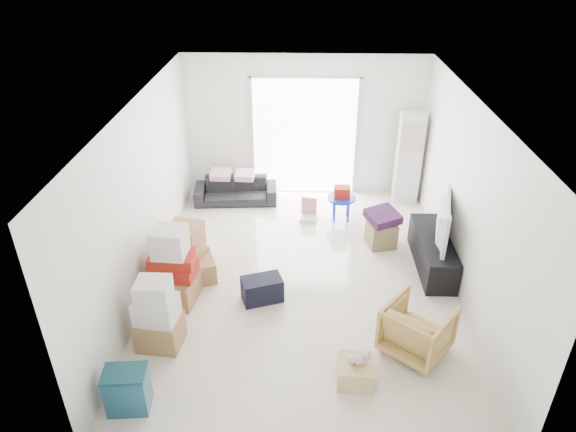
{
  "coord_description": "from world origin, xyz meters",
  "views": [
    {
      "loc": [
        -0.04,
        -6.27,
        4.66
      ],
      "look_at": [
        -0.23,
        0.2,
        0.99
      ],
      "focal_mm": 32.0,
      "sensor_mm": 36.0,
      "label": 1
    }
  ],
  "objects_px": {
    "ac_tower": "(409,158)",
    "television": "(435,234)",
    "sofa": "(236,187)",
    "storage_bins": "(127,390)",
    "wood_crate": "(355,372)",
    "tv_console": "(432,252)",
    "kids_table": "(342,196)",
    "armchair": "(418,327)",
    "ottoman": "(381,233)"
  },
  "relations": [
    {
      "from": "tv_console",
      "to": "television",
      "type": "xyz_separation_m",
      "value": [
        0.0,
        0.0,
        0.33
      ]
    },
    {
      "from": "ottoman",
      "to": "wood_crate",
      "type": "height_order",
      "value": "ottoman"
    },
    {
      "from": "ottoman",
      "to": "wood_crate",
      "type": "distance_m",
      "value": 3.05
    },
    {
      "from": "ac_tower",
      "to": "television",
      "type": "bearing_deg",
      "value": -88.72
    },
    {
      "from": "tv_console",
      "to": "television",
      "type": "relative_size",
      "value": 1.33
    },
    {
      "from": "tv_console",
      "to": "armchair",
      "type": "xyz_separation_m",
      "value": [
        -0.59,
        -1.85,
        0.12
      ]
    },
    {
      "from": "television",
      "to": "ottoman",
      "type": "xyz_separation_m",
      "value": [
        -0.71,
        0.6,
        -0.37
      ]
    },
    {
      "from": "television",
      "to": "kids_table",
      "type": "bearing_deg",
      "value": 56.14
    },
    {
      "from": "television",
      "to": "ottoman",
      "type": "relative_size",
      "value": 2.68
    },
    {
      "from": "armchair",
      "to": "tv_console",
      "type": "bearing_deg",
      "value": -69.17
    },
    {
      "from": "tv_console",
      "to": "kids_table",
      "type": "bearing_deg",
      "value": 132.02
    },
    {
      "from": "television",
      "to": "sofa",
      "type": "xyz_separation_m",
      "value": [
        -3.3,
        2.08,
        -0.28
      ]
    },
    {
      "from": "ac_tower",
      "to": "kids_table",
      "type": "bearing_deg",
      "value": -149.0
    },
    {
      "from": "sofa",
      "to": "armchair",
      "type": "bearing_deg",
      "value": -59.27
    },
    {
      "from": "ac_tower",
      "to": "television",
      "type": "distance_m",
      "value": 2.25
    },
    {
      "from": "storage_bins",
      "to": "wood_crate",
      "type": "distance_m",
      "value": 2.56
    },
    {
      "from": "tv_console",
      "to": "sofa",
      "type": "xyz_separation_m",
      "value": [
        -3.3,
        2.08,
        0.05
      ]
    },
    {
      "from": "tv_console",
      "to": "wood_crate",
      "type": "relative_size",
      "value": 3.73
    },
    {
      "from": "ac_tower",
      "to": "tv_console",
      "type": "bearing_deg",
      "value": -88.72
    },
    {
      "from": "ac_tower",
      "to": "wood_crate",
      "type": "distance_m",
      "value": 4.85
    },
    {
      "from": "television",
      "to": "kids_table",
      "type": "relative_size",
      "value": 1.82
    },
    {
      "from": "television",
      "to": "storage_bins",
      "type": "bearing_deg",
      "value": 140.12
    },
    {
      "from": "tv_console",
      "to": "wood_crate",
      "type": "distance_m",
      "value": 2.75
    },
    {
      "from": "sofa",
      "to": "wood_crate",
      "type": "xyz_separation_m",
      "value": [
        1.92,
        -4.45,
        -0.17
      ]
    },
    {
      "from": "sofa",
      "to": "kids_table",
      "type": "distance_m",
      "value": 2.08
    },
    {
      "from": "ac_tower",
      "to": "kids_table",
      "type": "xyz_separation_m",
      "value": [
        -1.27,
        -0.76,
        -0.42
      ]
    },
    {
      "from": "armchair",
      "to": "ac_tower",
      "type": "bearing_deg",
      "value": -58.99
    },
    {
      "from": "armchair",
      "to": "kids_table",
      "type": "xyz_separation_m",
      "value": [
        -0.73,
        3.32,
        0.07
      ]
    },
    {
      "from": "wood_crate",
      "to": "storage_bins",
      "type": "bearing_deg",
      "value": -169.62
    },
    {
      "from": "kids_table",
      "to": "tv_console",
      "type": "bearing_deg",
      "value": -47.98
    },
    {
      "from": "ottoman",
      "to": "television",
      "type": "bearing_deg",
      "value": -40.23
    },
    {
      "from": "armchair",
      "to": "storage_bins",
      "type": "distance_m",
      "value": 3.45
    },
    {
      "from": "tv_console",
      "to": "ottoman",
      "type": "distance_m",
      "value": 0.93
    },
    {
      "from": "armchair",
      "to": "ottoman",
      "type": "xyz_separation_m",
      "value": [
        -0.12,
        2.45,
        -0.16
      ]
    },
    {
      "from": "wood_crate",
      "to": "armchair",
      "type": "bearing_deg",
      "value": 33.29
    },
    {
      "from": "kids_table",
      "to": "storage_bins",
      "type": "bearing_deg",
      "value": -120.95
    },
    {
      "from": "ac_tower",
      "to": "sofa",
      "type": "xyz_separation_m",
      "value": [
        -3.25,
        -0.15,
        -0.57
      ]
    },
    {
      "from": "ac_tower",
      "to": "wood_crate",
      "type": "bearing_deg",
      "value": -106.16
    },
    {
      "from": "tv_console",
      "to": "wood_crate",
      "type": "bearing_deg",
      "value": -120.26
    },
    {
      "from": "tv_console",
      "to": "ottoman",
      "type": "height_order",
      "value": "tv_console"
    },
    {
      "from": "television",
      "to": "storage_bins",
      "type": "distance_m",
      "value": 4.83
    },
    {
      "from": "television",
      "to": "wood_crate",
      "type": "bearing_deg",
      "value": 163.87
    },
    {
      "from": "ac_tower",
      "to": "storage_bins",
      "type": "relative_size",
      "value": 3.26
    },
    {
      "from": "sofa",
      "to": "wood_crate",
      "type": "distance_m",
      "value": 4.85
    },
    {
      "from": "ac_tower",
      "to": "kids_table",
      "type": "height_order",
      "value": "ac_tower"
    },
    {
      "from": "armchair",
      "to": "sofa",
      "type": "bearing_deg",
      "value": -16.87
    },
    {
      "from": "ac_tower",
      "to": "tv_console",
      "type": "distance_m",
      "value": 2.32
    },
    {
      "from": "television",
      "to": "wood_crate",
      "type": "height_order",
      "value": "television"
    },
    {
      "from": "storage_bins",
      "to": "ottoman",
      "type": "height_order",
      "value": "storage_bins"
    },
    {
      "from": "storage_bins",
      "to": "tv_console",
      "type": "bearing_deg",
      "value": 35.99
    }
  ]
}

